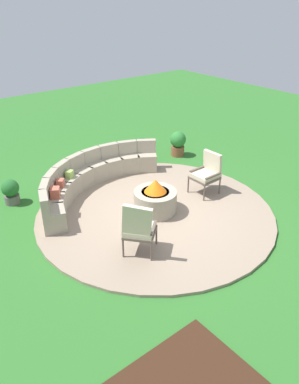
# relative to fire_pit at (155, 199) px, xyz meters

# --- Properties ---
(ground_plane) EXTENTS (24.00, 24.00, 0.00)m
(ground_plane) POSITION_rel_fire_pit_xyz_m (0.00, 0.00, -0.36)
(ground_plane) COLOR #2D6B28
(patio_circle) EXTENTS (5.17, 5.17, 0.06)m
(patio_circle) POSITION_rel_fire_pit_xyz_m (0.00, 0.00, -0.33)
(patio_circle) COLOR gray
(patio_circle) RESTS_ON ground_plane
(fire_pit) EXTENTS (0.93, 0.93, 0.77)m
(fire_pit) POSITION_rel_fire_pit_xyz_m (0.00, 0.00, 0.00)
(fire_pit) COLOR #9E937F
(fire_pit) RESTS_ON patio_circle
(curved_stone_bench) EXTENTS (3.84, 1.95, 0.80)m
(curved_stone_bench) POSITION_rel_fire_pit_xyz_m (-0.58, 1.74, 0.01)
(curved_stone_bench) COLOR #9E937F
(curved_stone_bench) RESTS_ON patio_circle
(lounge_chair_front_left) EXTENTS (0.77, 0.80, 1.12)m
(lounge_chair_front_left) POSITION_rel_fire_pit_xyz_m (-1.18, -0.97, 0.27)
(lounge_chair_front_left) COLOR brown
(lounge_chair_front_left) RESTS_ON patio_circle
(lounge_chair_front_right) EXTENTS (0.60, 0.56, 0.99)m
(lounge_chair_front_right) POSITION_rel_fire_pit_xyz_m (1.52, -0.08, 0.23)
(lounge_chair_front_right) COLOR brown
(lounge_chair_front_right) RESTS_ON patio_circle
(potted_plant_2) EXTENTS (0.38, 0.38, 0.60)m
(potted_plant_2) POSITION_rel_fire_pit_xyz_m (1.67, 2.67, -0.04)
(potted_plant_2) COLOR brown
(potted_plant_2) RESTS_ON ground_plane
(potted_plant_3) EXTENTS (0.40, 0.40, 0.59)m
(potted_plant_3) POSITION_rel_fire_pit_xyz_m (-2.28, 2.42, -0.04)
(potted_plant_3) COLOR #605B56
(potted_plant_3) RESTS_ON ground_plane
(potted_plant_4) EXTENTS (0.47, 0.47, 0.74)m
(potted_plant_4) POSITION_rel_fire_pit_xyz_m (2.61, 2.11, 0.04)
(potted_plant_4) COLOR brown
(potted_plant_4) RESTS_ON ground_plane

